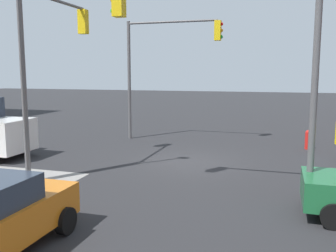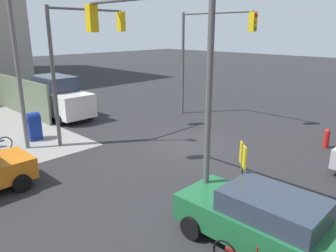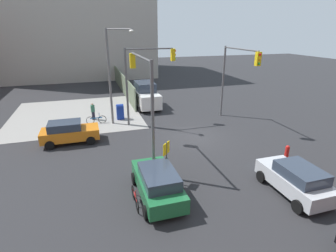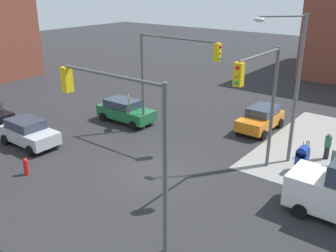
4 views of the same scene
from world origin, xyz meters
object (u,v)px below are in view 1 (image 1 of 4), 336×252
at_px(traffic_signal_ne_corner, 51,49).
at_px(fire_hydrant, 308,139).
at_px(traffic_signal_nw_corner, 229,38).
at_px(traffic_signal_se_corner, 163,56).

height_order(traffic_signal_ne_corner, fire_hydrant, traffic_signal_ne_corner).
bearing_deg(traffic_signal_nw_corner, traffic_signal_se_corner, -62.27).
distance_m(traffic_signal_nw_corner, traffic_signal_ne_corner, 6.94).
xyz_separation_m(traffic_signal_nw_corner, traffic_signal_se_corner, (4.73, -9.00, -0.04)).
relative_size(traffic_signal_nw_corner, fire_hydrant, 6.91).
bearing_deg(traffic_signal_nw_corner, fire_hydrant, -107.60).
bearing_deg(traffic_signal_ne_corner, traffic_signal_nw_corner, 166.30).
bearing_deg(traffic_signal_ne_corner, fire_hydrant, -143.39).
xyz_separation_m(traffic_signal_nw_corner, fire_hydrant, (-2.76, -8.70, -4.17)).
relative_size(traffic_signal_nw_corner, traffic_signal_ne_corner, 1.00).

